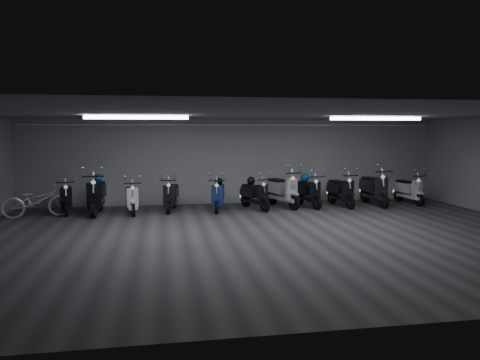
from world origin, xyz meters
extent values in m
cube|color=#333336|center=(0.00, 0.00, -0.01)|extent=(14.00, 10.00, 0.01)
cube|color=slate|center=(0.00, 0.00, 2.80)|extent=(14.00, 10.00, 0.01)
cube|color=gray|center=(0.00, 5.00, 1.40)|extent=(14.00, 0.01, 2.80)
cube|color=gray|center=(0.00, -5.00, 1.40)|extent=(14.00, 0.01, 2.80)
cube|color=white|center=(-3.00, 1.00, 2.74)|extent=(2.40, 0.18, 0.08)
cube|color=white|center=(3.00, 1.00, 2.74)|extent=(2.40, 0.18, 0.08)
cylinder|color=white|center=(0.00, 4.92, 2.62)|extent=(13.60, 0.05, 0.05)
imported|color=silver|center=(-5.94, 3.37, 0.58)|extent=(1.89, 1.05, 1.16)
sphere|color=black|center=(-0.73, 3.79, 0.88)|extent=(0.24, 0.24, 0.24)
sphere|color=navy|center=(2.08, 4.00, 0.93)|extent=(0.29, 0.29, 0.29)
sphere|color=black|center=(0.29, 3.82, 0.88)|extent=(0.25, 0.25, 0.25)
sphere|color=navy|center=(-4.34, 3.88, 1.03)|extent=(0.26, 0.26, 0.26)
camera|label=1|loc=(-2.43, -10.07, 2.42)|focal=34.18mm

